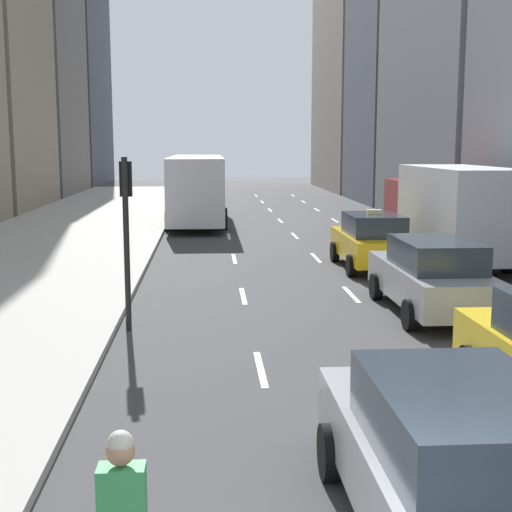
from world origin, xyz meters
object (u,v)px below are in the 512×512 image
at_px(sedan_black_near, 432,276).
at_px(traffic_light_pole, 126,215).
at_px(taxi_second, 372,241).
at_px(city_bus, 197,186).
at_px(box_truck, 449,210).
at_px(sedan_silver_behind, 454,464).

distance_m(sedan_black_near, traffic_light_pole, 6.99).
height_order(taxi_second, city_bus, city_bus).
height_order(sedan_black_near, traffic_light_pole, traffic_light_pole).
xyz_separation_m(taxi_second, sedan_black_near, (0.00, -5.99, 0.00)).
height_order(taxi_second, sedan_black_near, taxi_second).
bearing_deg(city_bus, sedan_black_near, -74.17).
relative_size(sedan_black_near, box_truck, 0.58).
height_order(sedan_black_near, sedan_silver_behind, sedan_black_near).
relative_size(taxi_second, sedan_silver_behind, 0.94).
xyz_separation_m(city_bus, traffic_light_pole, (-1.14, -20.75, 0.62)).
distance_m(taxi_second, box_truck, 3.14).
relative_size(sedan_black_near, sedan_silver_behind, 1.04).
height_order(box_truck, traffic_light_pole, traffic_light_pole).
height_order(sedan_silver_behind, traffic_light_pole, traffic_light_pole).
bearing_deg(box_truck, sedan_black_near, -111.40).
bearing_deg(sedan_silver_behind, city_bus, 95.49).
distance_m(city_bus, traffic_light_pole, 20.79).
bearing_deg(taxi_second, city_bus, 112.13).
bearing_deg(traffic_light_pole, sedan_silver_behind, -65.09).
xyz_separation_m(box_truck, traffic_light_pole, (-9.55, -8.10, 0.70)).
relative_size(sedan_silver_behind, city_bus, 0.40).
height_order(sedan_black_near, city_bus, city_bus).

